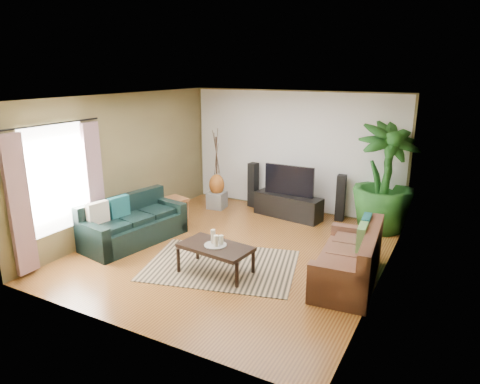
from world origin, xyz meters
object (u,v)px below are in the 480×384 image
Objects in this scene: pedestal at (217,200)px; side_table at (173,210)px; speaker_left at (253,185)px; speaker_right at (341,198)px; coffee_table at (216,259)px; potted_plant at (384,178)px; sofa_right at (348,255)px; tv_stand at (288,206)px; vase at (217,185)px; television at (289,180)px; sofa_left at (134,220)px.

side_table is (-0.31, -1.27, 0.07)m from pedestal.
speaker_left reaches higher than speaker_right.
potted_plant is at bearing 65.57° from coffee_table.
sofa_right is 3.02m from tv_stand.
tv_stand is at bearing 6.21° from vase.
side_table reaches higher than pedestal.
speaker_left is 0.48× the size of potted_plant.
television reaches higher than tv_stand.
sofa_right is 2.05m from coffee_table.
vase reaches higher than pedestal.
television is (0.00, 3.06, 0.60)m from coffee_table.
sofa_right is at bearing -34.00° from speaker_left.
side_table is at bearing -157.49° from potted_plant.
sofa_right is 4.03m from side_table.
sofa_left is 2.51m from pedestal.
tv_stand is 3.92× the size of pedestal.
sofa_left is 1.71× the size of coffee_table.
pedestal is at bearing -174.28° from potted_plant.
coffee_table is at bearing -75.00° from sofa_right.
speaker_right is at bearing 30.46° from side_table.
pedestal is at bearing 76.47° from side_table.
speaker_right is 2.83m from pedestal.
sofa_left reaches higher than side_table.
coffee_table is 3.85m from potted_plant.
speaker_left is 2.09m from speaker_right.
potted_plant is 4.11× the size of side_table.
speaker_left is (-1.03, 3.38, 0.29)m from coffee_table.
potted_plant reaches higher than sofa_left.
coffee_table is at bearing -81.53° from tv_stand.
potted_plant is (0.02, 2.51, 0.66)m from sofa_right.
sofa_right is 3.06m from television.
speaker_right is 1.07m from potted_plant.
speaker_left is at bearing 38.22° from pedestal.
sofa_right is (3.92, 0.34, 0.00)m from sofa_left.
speaker_right reaches higher than coffee_table.
television is (-1.92, 2.35, 0.41)m from sofa_right.
sofa_left is at bearing -139.99° from speaker_right.
potted_plant reaches higher than vase.
pedestal is 0.73× the size of side_table.
sofa_left is at bearing -126.72° from television.
sofa_left is 2.05m from coffee_table.
vase is (-1.71, -0.21, -0.27)m from television.
tv_stand is at bearing 6.21° from pedestal.
speaker_left is (0.98, 3.02, 0.10)m from sofa_left.
coffee_table is 3.11m from television.
potted_plant is 4.38× the size of vase.
sofa_right reaches higher than tv_stand.
speaker_right is (1.06, 0.35, 0.25)m from tv_stand.
television reaches higher than pedestal.
sofa_left is at bearing -89.66° from side_table.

